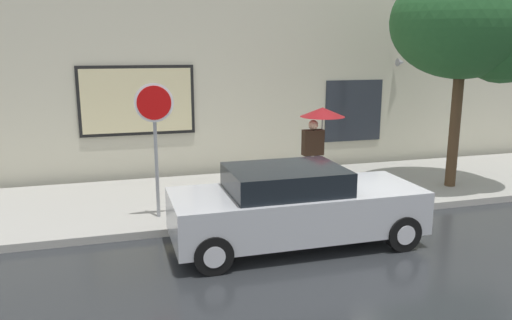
% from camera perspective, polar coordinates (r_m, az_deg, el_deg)
% --- Properties ---
extents(ground_plane, '(60.00, 60.00, 0.00)m').
position_cam_1_polar(ground_plane, '(9.71, 10.45, -8.70)').
color(ground_plane, '#282B2D').
extents(sidewalk, '(20.00, 4.00, 0.15)m').
position_cam_1_polar(sidewalk, '(12.29, 4.23, -3.59)').
color(sidewalk, '#A3A099').
rests_on(sidewalk, ground).
extents(building_facade, '(20.00, 0.67, 7.00)m').
position_cam_1_polar(building_facade, '(14.17, 0.78, 12.55)').
color(building_facade, beige).
rests_on(building_facade, ground).
extents(parked_car, '(4.49, 1.81, 1.45)m').
position_cam_1_polar(parked_car, '(9.03, 4.46, -5.30)').
color(parked_car, '#B7BABF').
rests_on(parked_car, ground).
extents(fire_hydrant, '(0.30, 0.44, 0.73)m').
position_cam_1_polar(fire_hydrant, '(10.45, -0.64, -4.04)').
color(fire_hydrant, white).
rests_on(fire_hydrant, sidewalk).
extents(pedestrian_with_umbrella, '(1.06, 1.06, 1.99)m').
position_cam_1_polar(pedestrian_with_umbrella, '(11.94, 7.25, 4.11)').
color(pedestrian_with_umbrella, black).
rests_on(pedestrian_with_umbrella, sidewalk).
extents(street_tree, '(3.51, 2.99, 5.27)m').
position_cam_1_polar(street_tree, '(13.03, 23.42, 13.80)').
color(street_tree, '#4C3823').
rests_on(street_tree, sidewalk).
extents(stop_sign, '(0.76, 0.10, 2.70)m').
position_cam_1_polar(stop_sign, '(9.96, -11.47, 4.06)').
color(stop_sign, gray).
rests_on(stop_sign, sidewalk).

